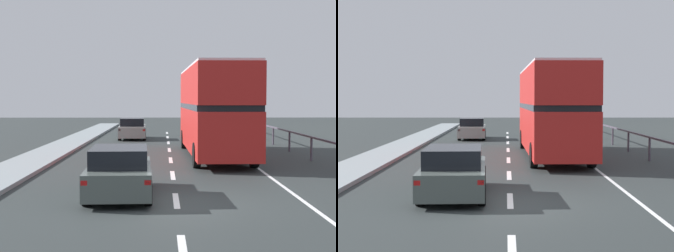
% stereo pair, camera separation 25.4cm
% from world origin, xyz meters
% --- Properties ---
extents(ground_plane, '(73.95, 120.00, 0.10)m').
position_xyz_m(ground_plane, '(0.00, 0.00, -0.05)').
color(ground_plane, '#2C3232').
extents(lane_paint_markings, '(3.50, 46.00, 0.01)m').
position_xyz_m(lane_paint_markings, '(2.11, 8.27, 0.00)').
color(lane_paint_markings, silver).
rests_on(lane_paint_markings, ground).
extents(bridge_side_railing, '(0.10, 42.00, 1.07)m').
position_xyz_m(bridge_side_railing, '(6.15, 9.00, 0.88)').
color(bridge_side_railing, '#514857').
rests_on(bridge_side_railing, ground).
extents(double_decker_bus_red, '(2.73, 10.87, 4.18)m').
position_xyz_m(double_decker_bus_red, '(2.03, 10.58, 2.24)').
color(double_decker_bus_red, red).
rests_on(double_decker_bus_red, ground).
extents(hatchback_car_near, '(1.89, 4.19, 1.37)m').
position_xyz_m(hatchback_car_near, '(-1.56, 1.06, 0.66)').
color(hatchback_car_near, '#4A534F').
rests_on(hatchback_car_near, ground).
extents(sedan_car_ahead, '(1.91, 4.06, 1.42)m').
position_xyz_m(sedan_car_ahead, '(-2.38, 21.02, 0.68)').
color(sedan_car_ahead, gray).
rests_on(sedan_car_ahead, ground).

